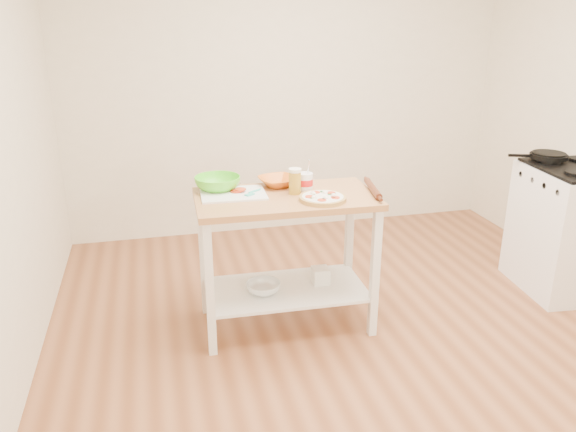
# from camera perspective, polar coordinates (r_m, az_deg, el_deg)

# --- Properties ---
(room_shell) EXTENTS (4.04, 4.54, 2.74)m
(room_shell) POSITION_cam_1_polar(r_m,az_deg,el_deg) (3.07, 10.13, 8.01)
(room_shell) COLOR #985B38
(room_shell) RESTS_ON ground
(prep_island) EXTENTS (1.13, 0.64, 0.90)m
(prep_island) POSITION_cam_1_polar(r_m,az_deg,el_deg) (3.57, -0.23, -1.80)
(prep_island) COLOR #B67E4A
(prep_island) RESTS_ON ground
(gas_stove) EXTENTS (0.66, 0.75, 1.11)m
(gas_stove) POSITION_cam_1_polar(r_m,az_deg,el_deg) (4.61, 26.59, -1.17)
(gas_stove) COLOR white
(gas_stove) RESTS_ON ground
(skillet) EXTENTS (0.41, 0.27, 0.03)m
(skillet) POSITION_cam_1_polar(r_m,az_deg,el_deg) (4.57, 24.87, 5.54)
(skillet) COLOR black
(skillet) RESTS_ON gas_stove
(pizza) EXTENTS (0.29, 0.29, 0.05)m
(pizza) POSITION_cam_1_polar(r_m,az_deg,el_deg) (3.40, 3.54, 1.86)
(pizza) COLOR tan
(pizza) RESTS_ON prep_island
(cutting_board) EXTENTS (0.41, 0.32, 0.04)m
(cutting_board) POSITION_cam_1_polar(r_m,az_deg,el_deg) (3.51, -5.64, 2.29)
(cutting_board) COLOR white
(cutting_board) RESTS_ON prep_island
(spatula) EXTENTS (0.12, 0.12, 0.01)m
(spatula) POSITION_cam_1_polar(r_m,az_deg,el_deg) (3.49, -3.64, 2.39)
(spatula) COLOR #38C6B3
(spatula) RESTS_ON cutting_board
(knife) EXTENTS (0.25, 0.13, 0.01)m
(knife) POSITION_cam_1_polar(r_m,az_deg,el_deg) (3.61, -7.17, 2.89)
(knife) COLOR silver
(knife) RESTS_ON cutting_board
(orange_bowl) EXTENTS (0.30, 0.30, 0.06)m
(orange_bowl) POSITION_cam_1_polar(r_m,az_deg,el_deg) (3.67, -1.02, 3.53)
(orange_bowl) COLOR orange
(orange_bowl) RESTS_ON prep_island
(green_bowl) EXTENTS (0.38, 0.38, 0.09)m
(green_bowl) POSITION_cam_1_polar(r_m,az_deg,el_deg) (3.60, -7.16, 3.30)
(green_bowl) COLOR #58DF27
(green_bowl) RESTS_ON prep_island
(beer_pint) EXTENTS (0.08, 0.08, 0.16)m
(beer_pint) POSITION_cam_1_polar(r_m,az_deg,el_deg) (3.50, 0.71, 3.56)
(beer_pint) COLOR #B18B25
(beer_pint) RESTS_ON prep_island
(yogurt_tub) EXTENTS (0.10, 0.10, 0.21)m
(yogurt_tub) POSITION_cam_1_polar(r_m,az_deg,el_deg) (3.56, 1.77, 3.48)
(yogurt_tub) COLOR white
(yogurt_tub) RESTS_ON prep_island
(rolling_pin) EXTENTS (0.10, 0.36, 0.04)m
(rolling_pin) POSITION_cam_1_polar(r_m,az_deg,el_deg) (3.59, 8.61, 2.75)
(rolling_pin) COLOR #542513
(rolling_pin) RESTS_ON prep_island
(shelf_glass_bowl) EXTENTS (0.23, 0.23, 0.07)m
(shelf_glass_bowl) POSITION_cam_1_polar(r_m,az_deg,el_deg) (3.66, -2.52, -7.29)
(shelf_glass_bowl) COLOR silver
(shelf_glass_bowl) RESTS_ON prep_island
(shelf_bin) EXTENTS (0.11, 0.11, 0.11)m
(shelf_bin) POSITION_cam_1_polar(r_m,az_deg,el_deg) (3.78, 3.32, -6.06)
(shelf_bin) COLOR white
(shelf_bin) RESTS_ON prep_island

